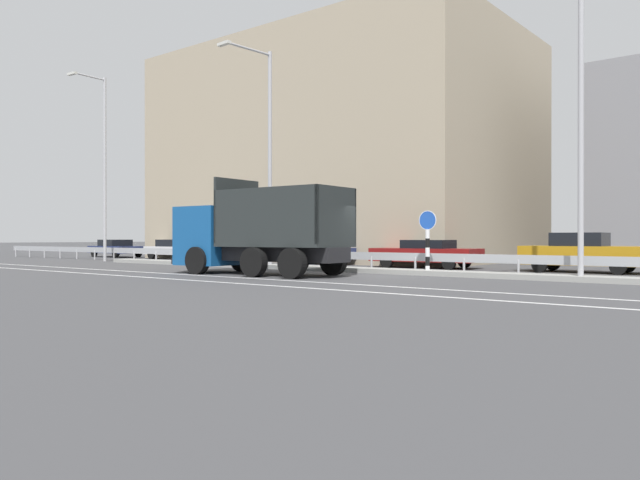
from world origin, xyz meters
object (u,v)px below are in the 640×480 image
(dump_truck, at_px, (243,239))
(street_lamp_0, at_px, (103,160))
(parked_car_2, at_px, (241,250))
(median_road_sign, at_px, (428,241))
(street_lamp_2, at_px, (579,90))
(parked_car_3, at_px, (323,251))
(parked_car_0, at_px, (116,248))
(street_lamp_1, at_px, (266,147))
(parked_car_5, at_px, (583,253))
(parked_car_4, at_px, (426,253))
(parked_car_1, at_px, (175,249))

(dump_truck, distance_m, street_lamp_0, 16.40)
(dump_truck, distance_m, parked_car_2, 12.55)
(median_road_sign, relative_size, street_lamp_2, 0.22)
(street_lamp_0, xyz_separation_m, parked_car_3, (12.33, 5.09, -5.22))
(parked_car_0, xyz_separation_m, parked_car_2, (12.60, 0.05, 0.04))
(street_lamp_1, distance_m, parked_car_2, 10.01)
(parked_car_0, relative_size, parked_car_3, 1.18)
(street_lamp_2, height_order, parked_car_5, street_lamp_2)
(dump_truck, height_order, parked_car_4, dump_truck)
(street_lamp_2, relative_size, parked_car_4, 2.17)
(parked_car_4, bearing_deg, parked_car_3, 82.72)
(street_lamp_1, relative_size, parked_car_1, 2.32)
(parked_car_0, height_order, parked_car_2, parked_car_2)
(street_lamp_1, bearing_deg, parked_car_2, 143.34)
(street_lamp_2, distance_m, parked_car_2, 21.79)
(median_road_sign, distance_m, parked_car_5, 6.70)
(median_road_sign, height_order, parked_car_3, median_road_sign)
(street_lamp_0, distance_m, parked_car_1, 7.32)
(parked_car_5, bearing_deg, dump_truck, -49.98)
(parked_car_2, relative_size, parked_car_5, 0.92)
(dump_truck, relative_size, parked_car_1, 1.73)
(dump_truck, xyz_separation_m, parked_car_0, (-21.66, 8.61, -0.69))
(parked_car_1, distance_m, parked_car_3, 12.17)
(street_lamp_2, bearing_deg, parked_car_1, 168.65)
(dump_truck, relative_size, parked_car_3, 1.76)
(parked_car_0, distance_m, parked_car_1, 6.49)
(dump_truck, relative_size, street_lamp_1, 0.75)
(street_lamp_0, relative_size, street_lamp_1, 1.11)
(street_lamp_0, bearing_deg, street_lamp_1, -0.96)
(dump_truck, bearing_deg, parked_car_2, 43.22)
(median_road_sign, bearing_deg, street_lamp_2, -3.36)
(street_lamp_2, height_order, parked_car_3, street_lamp_2)
(street_lamp_1, xyz_separation_m, parked_car_5, (11.89, 5.70, -4.62))
(median_road_sign, bearing_deg, parked_car_5, 53.43)
(dump_truck, distance_m, street_lamp_2, 12.78)
(parked_car_1, xyz_separation_m, parked_car_2, (6.11, -0.07, 0.03))
(parked_car_2, height_order, parked_car_4, parked_car_2)
(parked_car_5, bearing_deg, street_lamp_1, -66.90)
(street_lamp_2, height_order, parked_car_4, street_lamp_2)
(parked_car_1, bearing_deg, street_lamp_1, 66.37)
(dump_truck, distance_m, parked_car_1, 17.52)
(median_road_sign, relative_size, parked_car_4, 0.48)
(parked_car_3, distance_m, parked_car_5, 12.91)
(median_road_sign, distance_m, parked_car_4, 5.41)
(parked_car_2, bearing_deg, street_lamp_2, 72.76)
(street_lamp_2, xyz_separation_m, parked_car_3, (-14.41, 5.31, -5.30))
(street_lamp_0, height_order, parked_car_5, street_lamp_0)
(parked_car_1, height_order, parked_car_2, parked_car_2)
(median_road_sign, bearing_deg, street_lamp_0, -179.71)
(street_lamp_0, bearing_deg, parked_car_3, 22.43)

